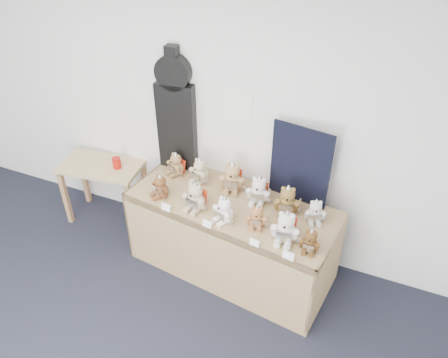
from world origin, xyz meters
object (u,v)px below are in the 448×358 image
at_px(guitar_case, 176,112).
at_px(teddy_back_centre_left, 232,178).
at_px(red_cup, 117,163).
at_px(teddy_back_right, 287,201).
at_px(teddy_front_far_right, 286,228).
at_px(teddy_front_far_left, 160,187).
at_px(teddy_back_left, 200,172).
at_px(display_table, 228,223).
at_px(teddy_front_left, 195,197).
at_px(teddy_front_centre, 224,210).
at_px(side_table, 103,174).
at_px(teddy_back_end, 315,212).
at_px(teddy_front_right, 257,217).
at_px(teddy_front_end, 310,242).
at_px(teddy_back_centre_right, 259,191).

relative_size(guitar_case, teddy_back_centre_left, 3.84).
xyz_separation_m(red_cup, teddy_back_right, (1.83, -0.10, 0.15)).
relative_size(guitar_case, teddy_front_far_right, 3.87).
distance_m(guitar_case, teddy_front_far_left, 0.72).
xyz_separation_m(teddy_back_left, teddy_back_right, (0.89, -0.11, 0.01)).
bearing_deg(display_table, guitar_case, 155.36).
bearing_deg(teddy_front_left, teddy_front_centre, -2.26).
relative_size(display_table, teddy_back_left, 7.13).
bearing_deg(guitar_case, red_cup, -169.56).
xyz_separation_m(teddy_back_centre_left, teddy_back_right, (0.56, -0.12, -0.01)).
distance_m(red_cup, teddy_front_left, 1.16).
bearing_deg(side_table, teddy_front_far_left, -26.80).
distance_m(side_table, teddy_front_far_right, 2.19).
xyz_separation_m(teddy_back_left, teddy_back_centre_left, (0.33, 0.01, 0.02)).
relative_size(teddy_back_left, teddy_back_right, 0.93).
xyz_separation_m(side_table, red_cup, (0.20, 0.02, 0.18)).
relative_size(teddy_front_left, teddy_front_centre, 1.11).
distance_m(side_table, teddy_front_centre, 1.66).
xyz_separation_m(teddy_front_far_left, teddy_back_right, (1.11, 0.23, 0.02)).
bearing_deg(teddy_back_end, red_cup, 156.30).
height_order(teddy_front_centre, teddy_back_left, teddy_back_left).
bearing_deg(teddy_back_centre_left, teddy_back_left, 169.81).
bearing_deg(teddy_front_centre, guitar_case, 165.98).
xyz_separation_m(teddy_front_right, teddy_front_end, (0.47, -0.11, -0.00)).
relative_size(red_cup, teddy_front_end, 0.52).
xyz_separation_m(teddy_back_centre_left, teddy_back_end, (0.81, -0.14, -0.03)).
xyz_separation_m(display_table, teddy_back_centre_right, (0.21, 0.20, 0.29)).
bearing_deg(teddy_back_centre_right, teddy_back_left, 167.99).
xyz_separation_m(teddy_front_far_left, teddy_back_left, (0.23, 0.34, 0.01)).
relative_size(red_cup, teddy_back_end, 0.48).
xyz_separation_m(red_cup, teddy_back_end, (2.08, -0.13, 0.12)).
relative_size(guitar_case, teddy_back_end, 5.06).
relative_size(guitar_case, teddy_front_centre, 4.59).
height_order(side_table, teddy_back_centre_left, teddy_back_centre_left).
relative_size(display_table, red_cup, 17.04).
xyz_separation_m(display_table, red_cup, (-1.35, 0.26, 0.14)).
relative_size(side_table, teddy_front_far_left, 3.64).
height_order(teddy_front_left, teddy_front_right, teddy_front_left).
xyz_separation_m(teddy_front_right, teddy_back_centre_right, (-0.10, 0.32, 0.02)).
bearing_deg(side_table, teddy_back_centre_right, -9.25).
xyz_separation_m(display_table, teddy_front_end, (0.78, -0.22, 0.26)).
distance_m(guitar_case, teddy_back_centre_left, 0.81).
xyz_separation_m(red_cup, teddy_front_left, (1.09, -0.37, 0.14)).
xyz_separation_m(display_table, teddy_front_centre, (0.03, -0.16, 0.27)).
relative_size(teddy_front_right, teddy_front_end, 1.04).
distance_m(teddy_front_end, teddy_back_centre_right, 0.71).
height_order(guitar_case, teddy_back_centre_left, guitar_case).
bearing_deg(teddy_back_left, teddy_front_centre, -26.70).
xyz_separation_m(teddy_back_centre_right, teddy_back_end, (0.52, -0.06, -0.02)).
height_order(red_cup, teddy_back_end, teddy_back_end).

